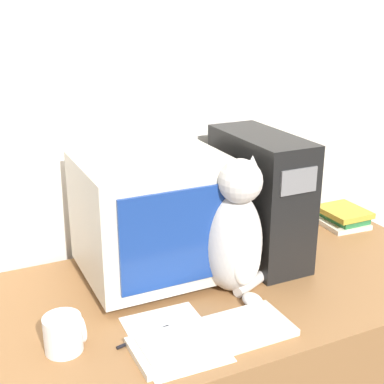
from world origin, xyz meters
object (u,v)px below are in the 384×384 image
mug (64,334)px  computer_tower (259,197)px  pen (143,337)px  crt_monitor (154,216)px  keyboard (213,336)px  book_stack (342,217)px  cat (234,234)px

mug → computer_tower: bearing=19.4°
pen → crt_monitor: bearing=62.9°
keyboard → pen: (-0.16, 0.08, -0.01)m
keyboard → book_stack: bearing=29.6°
crt_monitor → book_stack: bearing=4.9°
crt_monitor → pen: (-0.16, -0.31, -0.20)m
keyboard → book_stack: 0.93m
computer_tower → book_stack: bearing=11.1°
keyboard → pen: bearing=152.7°
computer_tower → mug: bearing=-160.6°
computer_tower → keyboard: 0.56m
crt_monitor → cat: bearing=-47.1°
pen → computer_tower: bearing=29.0°
mug → crt_monitor: bearing=37.6°
computer_tower → cat: bearing=-138.2°
keyboard → computer_tower: bearing=45.7°
crt_monitor → keyboard: size_ratio=1.04×
crt_monitor → computer_tower: size_ratio=1.04×
crt_monitor → keyboard: (0.00, -0.39, -0.19)m
keyboard → crt_monitor: bearing=90.3°
computer_tower → pen: 0.64m
book_stack → pen: size_ratio=1.39×
pen → mug: (-0.19, 0.04, 0.04)m
keyboard → book_stack: (0.81, 0.46, 0.02)m
book_stack → pen: (-0.97, -0.38, -0.03)m
computer_tower → keyboard: size_ratio=0.99×
keyboard → mug: 0.38m
pen → mug: size_ratio=1.54×
pen → mug: 0.20m
keyboard → book_stack: size_ratio=1.97×
book_stack → mug: size_ratio=2.14×
book_stack → cat: bearing=-157.9°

